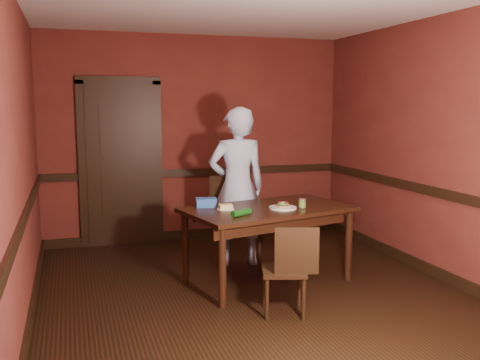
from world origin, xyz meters
TOP-DOWN VIEW (x-y plane):
  - floor at (0.00, 0.00)m, footprint 4.00×4.50m
  - ceiling at (0.00, 0.00)m, footprint 4.00×4.50m
  - wall_back at (0.00, 2.25)m, footprint 4.00×0.02m
  - wall_front at (0.00, -2.25)m, footprint 4.00×0.02m
  - wall_left at (-2.00, 0.00)m, footprint 0.02×4.50m
  - wall_right at (2.00, 0.00)m, footprint 0.02×4.50m
  - dado_back at (0.00, 2.23)m, footprint 4.00×0.03m
  - dado_left at (-1.99, 0.00)m, footprint 0.03×4.50m
  - dado_right at (1.99, 0.00)m, footprint 0.03×4.50m
  - baseboard_back at (0.00, 2.23)m, footprint 4.00×0.03m
  - baseboard_left at (-1.99, 0.00)m, footprint 0.03×4.50m
  - baseboard_right at (1.99, 0.00)m, footprint 0.03×4.50m
  - door at (-1.00, 2.22)m, footprint 1.05×0.07m
  - dining_table at (0.27, 0.25)m, footprint 1.82×1.28m
  - chair_far at (0.18, 0.84)m, footprint 0.61×0.61m
  - chair_near at (0.10, -0.58)m, footprint 0.46×0.46m
  - person at (0.15, 0.92)m, footprint 0.67×0.45m
  - sandwich_plate at (0.38, 0.15)m, footprint 0.27×0.27m
  - sauce_jar at (0.60, 0.15)m, footprint 0.08×0.08m
  - cheese_saucer at (-0.17, 0.28)m, footprint 0.17×0.17m
  - food_tub at (-0.32, 0.47)m, footprint 0.23×0.18m
  - wrapped_veg at (-0.12, -0.06)m, footprint 0.23×0.16m

SIDE VIEW (x-z plane):
  - floor at x=0.00m, z-range -0.01..0.01m
  - baseboard_back at x=0.00m, z-range 0.00..0.12m
  - baseboard_left at x=-1.99m, z-range 0.00..0.12m
  - baseboard_right at x=1.99m, z-range 0.00..0.12m
  - dining_table at x=0.27m, z-range 0.00..0.77m
  - chair_near at x=0.10m, z-range 0.00..0.79m
  - chair_far at x=0.18m, z-range 0.00..1.00m
  - sandwich_plate at x=0.38m, z-range 0.76..0.83m
  - cheese_saucer at x=-0.17m, z-range 0.77..0.82m
  - wrapped_veg at x=-0.12m, z-range 0.77..0.84m
  - food_tub at x=-0.32m, z-range 0.77..0.86m
  - sauce_jar at x=0.60m, z-range 0.77..0.86m
  - person at x=0.15m, z-range 0.00..1.77m
  - dado_back at x=0.00m, z-range 0.85..0.95m
  - dado_left at x=-1.99m, z-range 0.85..0.95m
  - dado_right at x=1.99m, z-range 0.85..0.95m
  - door at x=-1.00m, z-range -0.01..2.19m
  - wall_back at x=0.00m, z-range 0.00..2.70m
  - wall_front at x=0.00m, z-range 0.00..2.70m
  - wall_left at x=-2.00m, z-range 0.00..2.70m
  - wall_right at x=2.00m, z-range 0.00..2.70m
  - ceiling at x=0.00m, z-range 2.70..2.71m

